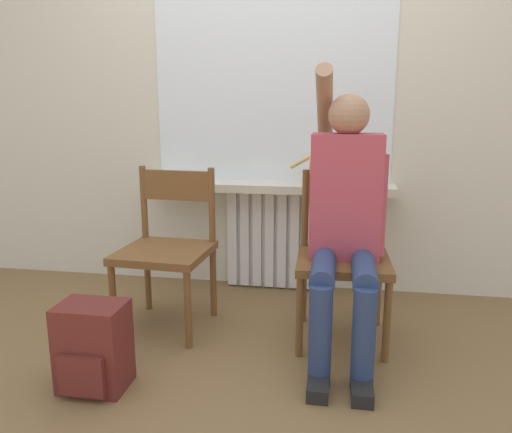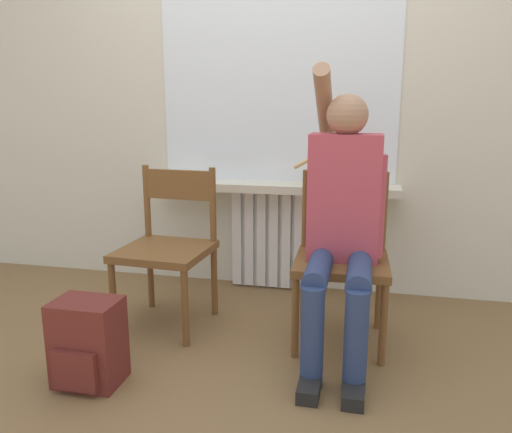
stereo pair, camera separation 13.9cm
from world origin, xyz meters
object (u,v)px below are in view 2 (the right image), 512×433
object	(u,v)px
person	(343,215)
chair_left	(168,245)
cat	(339,166)
chair_right	(342,256)
backpack	(88,343)

from	to	relation	value
person	chair_left	bearing A→B (deg)	172.90
chair_left	cat	bearing A→B (deg)	36.31
chair_right	cat	xyz separation A→B (m)	(-0.06, 0.56, 0.39)
chair_right	person	distance (m)	0.26
chair_left	backpack	distance (m)	0.72
person	chair_right	bearing A→B (deg)	90.98
chair_right	chair_left	bearing A→B (deg)	178.29
chair_left	person	distance (m)	0.97
cat	backpack	distance (m)	1.69
chair_right	cat	size ratio (longest dim) A/B	1.92
chair_left	chair_right	bearing A→B (deg)	3.56
chair_left	backpack	size ratio (longest dim) A/B	2.27
chair_left	backpack	world-z (taller)	chair_left
chair_left	chair_right	world-z (taller)	same
chair_right	backpack	size ratio (longest dim) A/B	2.27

